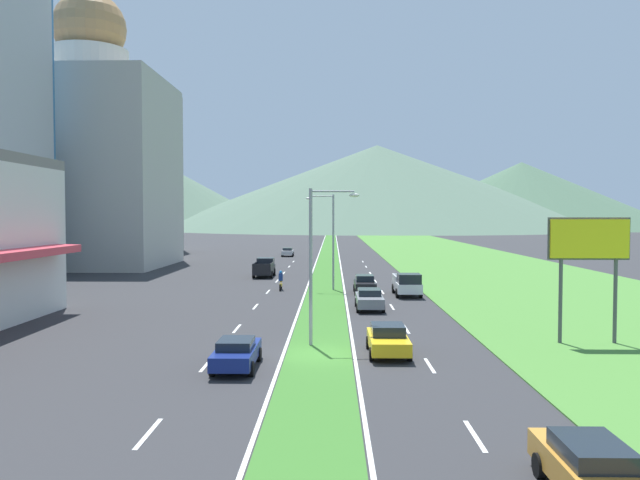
# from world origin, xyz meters

# --- Properties ---
(ground_plane) EXTENTS (600.00, 600.00, 0.00)m
(ground_plane) POSITION_xyz_m (0.00, 0.00, 0.00)
(ground_plane) COLOR #2D2D30
(grass_median) EXTENTS (3.20, 240.00, 0.06)m
(grass_median) POSITION_xyz_m (0.00, 60.00, 0.03)
(grass_median) COLOR #387028
(grass_median) RESTS_ON ground_plane
(grass_verge_right) EXTENTS (24.00, 240.00, 0.06)m
(grass_verge_right) POSITION_xyz_m (20.60, 60.00, 0.03)
(grass_verge_right) COLOR #477F33
(grass_verge_right) RESTS_ON ground_plane
(lane_dash_left_1) EXTENTS (0.16, 2.80, 0.01)m
(lane_dash_left_1) POSITION_xyz_m (-5.10, -10.96, 0.01)
(lane_dash_left_1) COLOR silver
(lane_dash_left_1) RESTS_ON ground_plane
(lane_dash_left_2) EXTENTS (0.16, 2.80, 0.01)m
(lane_dash_left_2) POSITION_xyz_m (-5.10, -1.91, 0.01)
(lane_dash_left_2) COLOR silver
(lane_dash_left_2) RESTS_ON ground_plane
(lane_dash_left_3) EXTENTS (0.16, 2.80, 0.01)m
(lane_dash_left_3) POSITION_xyz_m (-5.10, 7.13, 0.01)
(lane_dash_left_3) COLOR silver
(lane_dash_left_3) RESTS_ON ground_plane
(lane_dash_left_4) EXTENTS (0.16, 2.80, 0.01)m
(lane_dash_left_4) POSITION_xyz_m (-5.10, 16.17, 0.01)
(lane_dash_left_4) COLOR silver
(lane_dash_left_4) RESTS_ON ground_plane
(lane_dash_left_5) EXTENTS (0.16, 2.80, 0.01)m
(lane_dash_left_5) POSITION_xyz_m (-5.10, 25.22, 0.01)
(lane_dash_left_5) COLOR silver
(lane_dash_left_5) RESTS_ON ground_plane
(lane_dash_left_6) EXTENTS (0.16, 2.80, 0.01)m
(lane_dash_left_6) POSITION_xyz_m (-5.10, 34.26, 0.01)
(lane_dash_left_6) COLOR silver
(lane_dash_left_6) RESTS_ON ground_plane
(lane_dash_left_7) EXTENTS (0.16, 2.80, 0.01)m
(lane_dash_left_7) POSITION_xyz_m (-5.10, 43.30, 0.01)
(lane_dash_left_7) COLOR silver
(lane_dash_left_7) RESTS_ON ground_plane
(lane_dash_left_8) EXTENTS (0.16, 2.80, 0.01)m
(lane_dash_left_8) POSITION_xyz_m (-5.10, 52.35, 0.01)
(lane_dash_left_8) COLOR silver
(lane_dash_left_8) RESTS_ON ground_plane
(lane_dash_left_9) EXTENTS (0.16, 2.80, 0.01)m
(lane_dash_left_9) POSITION_xyz_m (-5.10, 61.39, 0.01)
(lane_dash_left_9) COLOR silver
(lane_dash_left_9) RESTS_ON ground_plane
(lane_dash_right_1) EXTENTS (0.16, 2.80, 0.01)m
(lane_dash_right_1) POSITION_xyz_m (5.10, -10.96, 0.01)
(lane_dash_right_1) COLOR silver
(lane_dash_right_1) RESTS_ON ground_plane
(lane_dash_right_2) EXTENTS (0.16, 2.80, 0.01)m
(lane_dash_right_2) POSITION_xyz_m (5.10, -1.91, 0.01)
(lane_dash_right_2) COLOR silver
(lane_dash_right_2) RESTS_ON ground_plane
(lane_dash_right_3) EXTENTS (0.16, 2.80, 0.01)m
(lane_dash_right_3) POSITION_xyz_m (5.10, 7.13, 0.01)
(lane_dash_right_3) COLOR silver
(lane_dash_right_3) RESTS_ON ground_plane
(lane_dash_right_4) EXTENTS (0.16, 2.80, 0.01)m
(lane_dash_right_4) POSITION_xyz_m (5.10, 16.17, 0.01)
(lane_dash_right_4) COLOR silver
(lane_dash_right_4) RESTS_ON ground_plane
(lane_dash_right_5) EXTENTS (0.16, 2.80, 0.01)m
(lane_dash_right_5) POSITION_xyz_m (5.10, 25.22, 0.01)
(lane_dash_right_5) COLOR silver
(lane_dash_right_5) RESTS_ON ground_plane
(lane_dash_right_6) EXTENTS (0.16, 2.80, 0.01)m
(lane_dash_right_6) POSITION_xyz_m (5.10, 34.26, 0.01)
(lane_dash_right_6) COLOR silver
(lane_dash_right_6) RESTS_ON ground_plane
(lane_dash_right_7) EXTENTS (0.16, 2.80, 0.01)m
(lane_dash_right_7) POSITION_xyz_m (5.10, 43.30, 0.01)
(lane_dash_right_7) COLOR silver
(lane_dash_right_7) RESTS_ON ground_plane
(lane_dash_right_8) EXTENTS (0.16, 2.80, 0.01)m
(lane_dash_right_8) POSITION_xyz_m (5.10, 52.35, 0.01)
(lane_dash_right_8) COLOR silver
(lane_dash_right_8) RESTS_ON ground_plane
(lane_dash_right_9) EXTENTS (0.16, 2.80, 0.01)m
(lane_dash_right_9) POSITION_xyz_m (5.10, 61.39, 0.01)
(lane_dash_right_9) COLOR silver
(lane_dash_right_9) RESTS_ON ground_plane
(edge_line_median_left) EXTENTS (0.16, 240.00, 0.01)m
(edge_line_median_left) POSITION_xyz_m (-1.75, 60.00, 0.01)
(edge_line_median_left) COLOR silver
(edge_line_median_left) RESTS_ON ground_plane
(edge_line_median_right) EXTENTS (0.16, 240.00, 0.01)m
(edge_line_median_right) POSITION_xyz_m (1.75, 60.00, 0.01)
(edge_line_median_right) COLOR silver
(edge_line_median_right) RESTS_ON ground_plane
(domed_building) EXTENTS (19.71, 19.71, 36.25)m
(domed_building) POSITION_xyz_m (-31.50, 52.79, 14.42)
(domed_building) COLOR #B7B2A8
(domed_building) RESTS_ON ground_plane
(midrise_colored) EXTENTS (14.13, 14.13, 29.27)m
(midrise_colored) POSITION_xyz_m (-35.13, 82.71, 14.63)
(midrise_colored) COLOR #B7B2A8
(midrise_colored) RESTS_ON ground_plane
(hill_far_left) EXTENTS (129.09, 129.09, 34.65)m
(hill_far_left) POSITION_xyz_m (-89.83, 290.34, 17.32)
(hill_far_left) COLOR #516B56
(hill_far_left) RESTS_ON ground_plane
(hill_far_center) EXTENTS (222.25, 222.25, 41.98)m
(hill_far_center) POSITION_xyz_m (23.01, 286.75, 20.99)
(hill_far_center) COLOR #516B56
(hill_far_center) RESTS_ON ground_plane
(hill_far_right) EXTENTS (147.17, 147.17, 33.36)m
(hill_far_right) POSITION_xyz_m (95.53, 286.81, 16.68)
(hill_far_right) COLOR #47664C
(hill_far_right) RESTS_ON ground_plane
(street_lamp_near) EXTENTS (2.64, 0.44, 8.24)m
(street_lamp_near) POSITION_xyz_m (-0.16, 2.28, 4.77)
(street_lamp_near) COLOR #99999E
(street_lamp_near) RESTS_ON ground_plane
(street_lamp_mid) EXTENTS (2.60, 0.42, 8.71)m
(street_lamp_mid) POSITION_xyz_m (0.45, 26.46, 5.01)
(street_lamp_mid) COLOR #99999E
(street_lamp_mid) RESTS_ON ground_plane
(billboard_roadside) EXTENTS (4.31, 0.28, 6.73)m
(billboard_roadside) POSITION_xyz_m (14.21, 3.02, 5.12)
(billboard_roadside) COLOR #4C4C51
(billboard_roadside) RESTS_ON ground_plane
(car_0) EXTENTS (1.92, 4.68, 1.60)m
(car_0) POSITION_xyz_m (3.49, 24.28, 0.81)
(car_0) COLOR black
(car_0) RESTS_ON ground_plane
(car_1) EXTENTS (1.88, 4.44, 1.35)m
(car_1) POSITION_xyz_m (-3.62, -2.61, 0.71)
(car_1) COLOR navy
(car_1) RESTS_ON ground_plane
(car_2) EXTENTS (1.99, 4.39, 1.46)m
(car_2) POSITION_xyz_m (3.40, 0.36, 0.75)
(car_2) COLOR yellow
(car_2) RESTS_ON ground_plane
(car_3) EXTENTS (2.01, 4.71, 1.47)m
(car_3) POSITION_xyz_m (3.34, 15.03, 0.76)
(car_3) COLOR slate
(car_3) RESTS_ON ground_plane
(car_4) EXTENTS (1.91, 4.11, 1.42)m
(car_4) POSITION_xyz_m (-6.79, 72.94, 0.74)
(car_4) COLOR #B2B2B7
(car_4) RESTS_ON ground_plane
(car_5) EXTENTS (1.85, 4.77, 1.44)m
(car_5) POSITION_xyz_m (6.90, -15.46, 0.75)
(car_5) COLOR #C6842D
(car_5) RESTS_ON ground_plane
(pickup_truck_0) EXTENTS (2.18, 5.40, 2.00)m
(pickup_truck_0) POSITION_xyz_m (6.99, 22.65, 0.98)
(pickup_truck_0) COLOR silver
(pickup_truck_0) RESTS_ON ground_plane
(pickup_truck_1) EXTENTS (2.18, 5.40, 2.00)m
(pickup_truck_1) POSITION_xyz_m (-6.92, 39.03, 0.98)
(pickup_truck_1) COLOR black
(pickup_truck_1) RESTS_ON ground_plane
(motorcycle_rider) EXTENTS (0.36, 2.00, 1.80)m
(motorcycle_rider) POSITION_xyz_m (-4.06, 26.42, 0.75)
(motorcycle_rider) COLOR black
(motorcycle_rider) RESTS_ON ground_plane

